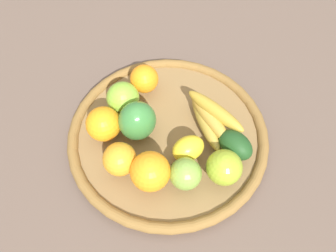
% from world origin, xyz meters
% --- Properties ---
extents(ground_plane, '(2.40, 2.40, 0.00)m').
position_xyz_m(ground_plane, '(0.00, 0.00, 0.00)').
color(ground_plane, brown).
rests_on(ground_plane, ground).
extents(basket, '(0.46, 0.46, 0.03)m').
position_xyz_m(basket, '(0.00, 0.00, 0.02)').
color(basket, olive).
rests_on(basket, ground_plane).
extents(avocado, '(0.09, 0.07, 0.05)m').
position_xyz_m(avocado, '(0.12, 0.09, 0.06)').
color(avocado, '#1C441C').
rests_on(avocado, basket).
extents(apple_1, '(0.10, 0.10, 0.08)m').
position_xyz_m(apple_1, '(-0.11, -0.05, 0.07)').
color(apple_1, '#81BA35').
rests_on(apple_1, basket).
extents(apple_2, '(0.08, 0.08, 0.07)m').
position_xyz_m(apple_2, '(0.12, -0.04, 0.07)').
color(apple_2, '#79A23F').
rests_on(apple_2, basket).
extents(banana_bunch, '(0.16, 0.09, 0.06)m').
position_xyz_m(banana_bunch, '(0.04, 0.09, 0.06)').
color(banana_bunch, '#AC8F36').
rests_on(banana_bunch, basket).
extents(orange_0, '(0.11, 0.11, 0.08)m').
position_xyz_m(orange_0, '(0.08, -0.10, 0.07)').
color(orange_0, orange).
rests_on(orange_0, basket).
extents(orange_2, '(0.07, 0.07, 0.07)m').
position_xyz_m(orange_2, '(-0.13, 0.03, 0.07)').
color(orange_2, orange).
rests_on(orange_2, basket).
extents(bell_pepper, '(0.08, 0.09, 0.09)m').
position_xyz_m(bell_pepper, '(-0.03, -0.06, 0.08)').
color(bell_pepper, '#367737').
rests_on(bell_pepper, basket).
extents(apple_0, '(0.08, 0.08, 0.07)m').
position_xyz_m(apple_0, '(0.15, 0.03, 0.07)').
color(apple_0, '#91AB2A').
rests_on(apple_0, basket).
extents(orange_1, '(0.11, 0.11, 0.08)m').
position_xyz_m(orange_1, '(-0.07, -0.12, 0.07)').
color(orange_1, orange).
rests_on(orange_1, basket).
extents(lemon_0, '(0.06, 0.08, 0.05)m').
position_xyz_m(lemon_0, '(0.07, -0.00, 0.06)').
color(lemon_0, yellow).
rests_on(lemon_0, basket).
extents(orange_3, '(0.09, 0.09, 0.07)m').
position_xyz_m(orange_3, '(0.02, -0.13, 0.07)').
color(orange_3, orange).
rests_on(orange_3, basket).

